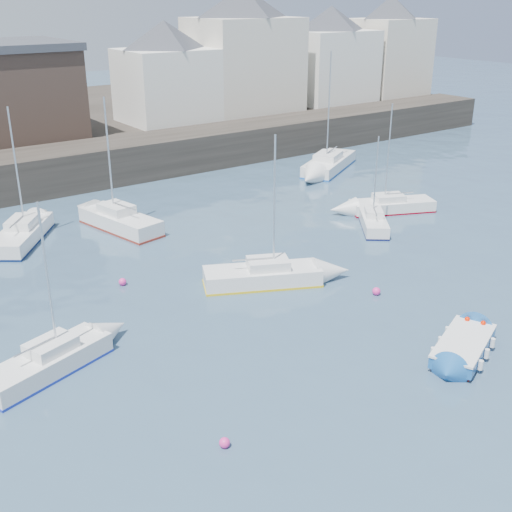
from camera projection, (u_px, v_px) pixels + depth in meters
water at (440, 390)px, 24.35m from camera, size 220.00×220.00×0.00m
quay_wall at (85, 165)px, 50.09m from camera, size 90.00×5.00×3.00m
land_strip at (16, 130)px, 63.65m from camera, size 90.00×32.00×2.80m
bldg_east_a at (244, 49)px, 63.35m from camera, size 13.36×13.36×11.80m
bldg_east_b at (330, 54)px, 69.26m from camera, size 11.88×11.88×9.95m
bldg_east_c at (389, 45)px, 73.92m from camera, size 11.14×11.14×10.95m
bldg_east_d at (166, 71)px, 58.67m from camera, size 11.14×11.14×8.95m
blue_dinghy at (463, 347)px, 26.49m from camera, size 4.40×3.17×0.77m
sailboat_a at (48, 362)px, 25.29m from camera, size 5.62×3.34×6.96m
sailboat_b at (263, 275)px, 32.99m from camera, size 6.28×4.34×7.77m
sailboat_c at (373, 222)px, 40.87m from camera, size 3.85×4.38×5.85m
sailboat_d at (392, 205)px, 44.09m from camera, size 6.04×4.00×7.37m
sailboat_f at (120, 221)px, 40.71m from camera, size 3.31×6.62×8.25m
sailboat_g at (329, 163)px, 54.50m from camera, size 7.88×6.01×9.74m
sailboat_h at (22, 234)px, 38.62m from camera, size 5.29×6.20×8.01m
buoy_near at (225, 447)px, 21.29m from camera, size 0.37×0.37×0.37m
buoy_mid at (376, 295)px, 32.03m from camera, size 0.41×0.41×0.41m
buoy_far at (123, 285)px, 33.09m from camera, size 0.40×0.40×0.40m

